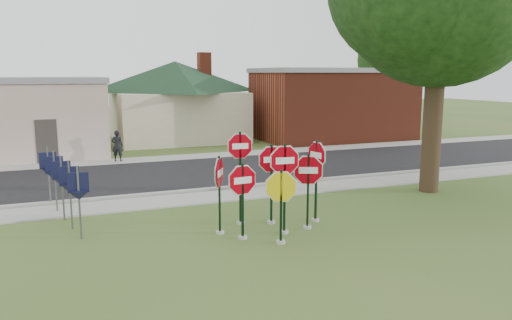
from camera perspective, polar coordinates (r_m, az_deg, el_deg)
name	(u,v)px	position (r m, az deg, el deg)	size (l,w,h in m)	color
ground	(289,245)	(13.19, 3.75, -9.64)	(120.00, 120.00, 0.00)	#365921
sidewalk_near	(224,196)	(18.10, -3.71, -4.13)	(60.00, 1.60, 0.06)	gray
road	(193,173)	(22.33, -7.26, -1.53)	(60.00, 7.00, 0.04)	black
sidewalk_far	(172,158)	(26.45, -9.58, 0.22)	(60.00, 1.60, 0.06)	gray
curb	(216,189)	(19.02, -4.64, -3.33)	(60.00, 0.20, 0.14)	gray
stop_sign_center	(285,175)	(13.66, 3.29, -1.74)	(1.14, 0.24, 2.64)	#A2A098
stop_sign_yellow	(281,198)	(12.92, 2.88, -4.33)	(1.09, 0.36, 2.09)	#A2A098
stop_sign_left	(242,192)	(13.25, -1.56, -3.62)	(1.11, 0.24, 2.18)	#A2A098
stop_sign_right	(308,181)	(14.19, 5.97, -2.41)	(1.07, 0.50, 2.29)	#A2A098
stop_sign_back_right	(271,173)	(14.58, 1.78, -1.49)	(1.09, 0.24, 2.48)	#A2A098
stop_sign_back_left	(240,165)	(14.45, -1.83, -0.55)	(1.03, 0.24, 2.85)	#A2A098
stop_sign_far_right	(316,169)	(14.87, 6.92, -1.05)	(0.24, 1.07, 2.57)	#A2A098
stop_sign_far_left	(219,184)	(13.68, -4.21, -2.76)	(0.63, 1.00, 2.31)	#A2A098
route_sign_row	(62,181)	(16.05, -21.30, -2.23)	(1.43, 4.63, 2.00)	#59595E
building_house	(176,85)	(34.04, -9.17, 8.48)	(11.60, 11.60, 6.20)	beige
building_brick	(333,103)	(34.48, 8.76, 6.43)	(10.20, 6.20, 4.75)	maroon
bg_tree_right	(390,60)	(46.21, 15.03, 11.00)	(5.60, 5.60, 8.40)	black
pedestrian	(117,146)	(25.84, -15.57, 1.58)	(0.57, 0.37, 1.56)	black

